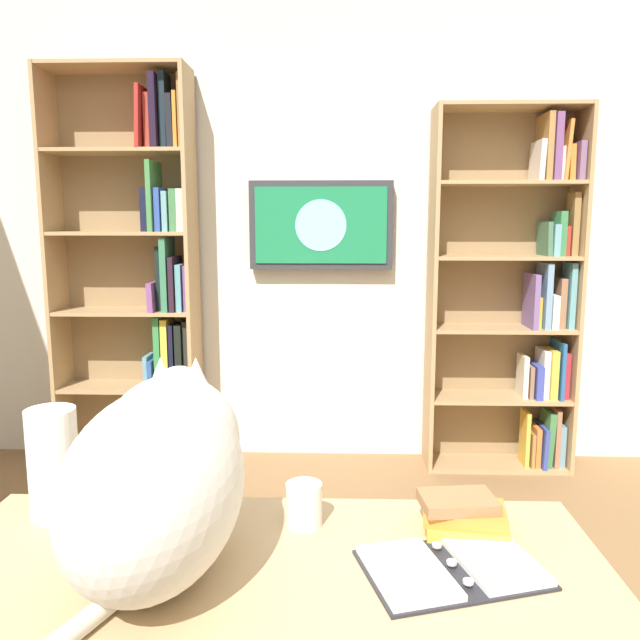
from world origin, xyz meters
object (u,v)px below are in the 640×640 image
cat (161,471)px  desk_book_stack (463,515)px  bookshelf_left (519,297)px  bookshelf_right (144,281)px  desk (266,631)px  open_binder (452,567)px  wall_mounted_tv (321,225)px  paper_towel_roll (53,463)px  coffee_mug (304,504)px

cat → desk_book_stack: bearing=-166.0°
bookshelf_left → desk_book_stack: bookshelf_left is taller
bookshelf_right → desk_book_stack: size_ratio=11.59×
desk → open_binder: (-0.36, -0.02, 0.13)m
wall_mounted_tv → desk_book_stack: 2.40m
paper_towel_roll → coffee_mug: (-0.57, 0.03, -0.08)m
open_binder → desk_book_stack: bearing=-108.1°
desk → cat: (0.20, -0.03, 0.31)m
cat → paper_towel_roll: bearing=-32.7°
wall_mounted_tv → cat: (0.23, 2.44, -0.46)m
paper_towel_roll → desk_book_stack: bearing=177.2°
cat → open_binder: 0.59m
bookshelf_right → desk: 2.62m
bookshelf_right → paper_towel_roll: bearing=102.4°
paper_towel_roll → wall_mounted_tv: bearing=-103.4°
coffee_mug → bookshelf_left: bearing=-116.4°
desk → coffee_mug: (-0.06, -0.19, 0.17)m
open_binder → coffee_mug: coffee_mug is taller
wall_mounted_tv → open_binder: bearing=97.6°
bookshelf_right → desk_book_stack: bookshelf_right is taller
cat → desk_book_stack: 0.65m
bookshelf_right → desk: (-0.98, 2.38, -0.46)m
bookshelf_right → open_binder: size_ratio=5.92×
bookshelf_right → open_binder: bookshelf_right is taller
bookshelf_left → desk_book_stack: 2.34m
desk → open_binder: bearing=-176.6°
paper_towel_roll → coffee_mug: bearing=177.3°
wall_mounted_tv → coffee_mug: size_ratio=8.51×
bookshelf_left → open_binder: (0.79, 2.36, -0.24)m
open_binder → desk_book_stack: (-0.05, -0.16, 0.03)m
wall_mounted_tv → desk: bearing=89.3°
desk → cat: 0.37m
bookshelf_right → cat: bookshelf_right is taller
bookshelf_right → cat: 2.49m
open_binder → paper_towel_roll: size_ratio=1.51×
desk_book_stack → open_binder: bearing=71.9°
paper_towel_roll → desk: bearing=156.4°
open_binder → paper_towel_roll: 0.89m
bookshelf_right → cat: (-0.78, 2.36, -0.14)m
coffee_mug → desk_book_stack: 0.35m
bookshelf_left → desk_book_stack: size_ratio=10.46×
bookshelf_right → wall_mounted_tv: bookshelf_right is taller
bookshelf_right → desk_book_stack: 2.62m
bookshelf_right → coffee_mug: (-1.04, 2.19, -0.29)m
open_binder → coffee_mug: 0.34m
bookshelf_left → coffee_mug: 2.45m
cat → paper_towel_roll: size_ratio=2.63×
wall_mounted_tv → desk_book_stack: size_ratio=4.22×
wall_mounted_tv → coffee_mug: 2.35m
wall_mounted_tv → coffee_mug: wall_mounted_tv is taller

